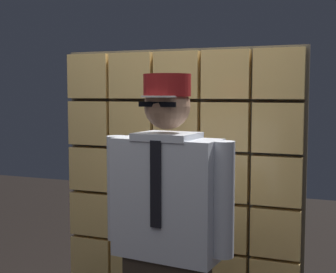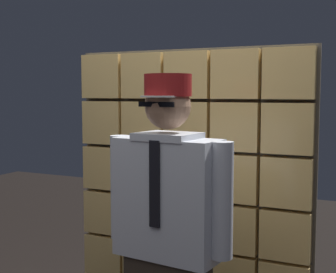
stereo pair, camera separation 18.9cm
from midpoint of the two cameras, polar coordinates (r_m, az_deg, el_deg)
glass_block_wall at (r=3.19m, az=-0.58°, el=-7.42°), size 1.65×0.10×1.98m
standing_person at (r=2.44m, az=-2.37°, el=-12.64°), size 0.71×0.32×1.76m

